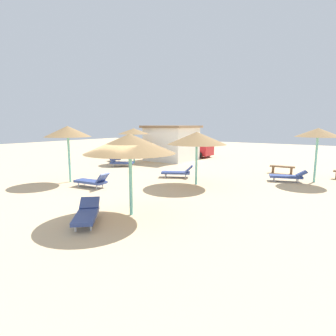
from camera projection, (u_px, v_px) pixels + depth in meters
ground_plane at (123, 211)px, 10.07m from camera, size 80.00×80.00×0.00m
parasol_0 at (134, 132)px, 22.04m from camera, size 2.55×2.55×2.83m
parasol_1 at (318, 133)px, 14.63m from camera, size 2.34×2.34×2.96m
parasol_2 at (68, 132)px, 14.71m from camera, size 2.46×2.46×3.07m
parasol_3 at (197, 138)px, 14.13m from camera, size 3.06×3.06×2.77m
parasol_4 at (130, 144)px, 9.25m from camera, size 3.12×3.12×2.84m
lounger_0 at (120, 162)px, 20.67m from camera, size 1.94×1.43×0.79m
lounger_1 at (288, 176)px, 15.16m from camera, size 2.01×1.19×0.66m
lounger_2 at (92, 181)px, 13.77m from camera, size 1.92×0.86×0.79m
lounger_3 at (178, 172)px, 16.40m from camera, size 1.96×1.44×0.75m
lounger_4 at (87, 213)px, 8.83m from camera, size 1.74×1.86×0.62m
lounger_5 at (115, 158)px, 23.25m from camera, size 1.92×1.49×0.80m
bench_0 at (282, 168)px, 17.69m from camera, size 1.53×0.52×0.49m
parked_car at (191, 148)px, 26.88m from camera, size 4.07×2.11×1.72m
beach_cabana at (172, 143)px, 24.21m from camera, size 4.02×4.15×3.05m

